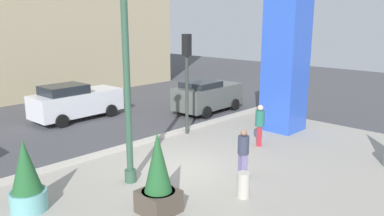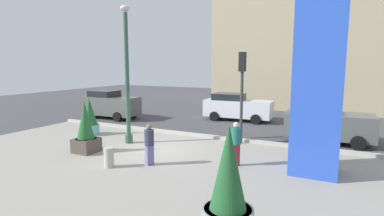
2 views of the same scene
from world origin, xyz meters
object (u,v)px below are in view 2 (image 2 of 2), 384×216
Objects in this scene: concrete_bollard at (109,158)px; pedestrian_on_sidewalk at (236,142)px; lamp_post at (127,78)px; art_pillar_blue at (319,85)px; car_intersection at (327,124)px; potted_plant_near_left at (90,119)px; traffic_light_far_side at (242,82)px; car_passing_lane at (110,104)px; potted_plant_by_pillar at (228,194)px; potted_plant_curbside at (86,130)px; car_far_lane at (237,107)px; pedestrian_by_curb at (149,143)px.

pedestrian_on_sidewalk reaches higher than concrete_bollard.
lamp_post is 1.05× the size of art_pillar_blue.
art_pillar_blue reaches higher than car_intersection.
potted_plant_near_left is 0.45× the size of traffic_light_far_side.
lamp_post reaches higher than potted_plant_near_left.
pedestrian_on_sidewalk is (11.24, -5.86, -0.04)m from car_passing_lane.
potted_plant_by_pillar reaches higher than potted_plant_curbside.
potted_plant_curbside is 8.58m from car_passing_lane.
pedestrian_on_sidewalk is (-2.69, -0.57, -2.16)m from art_pillar_blue.
lamp_post is at bearing 177.86° from art_pillar_blue.
art_pillar_blue is 4.43m from traffic_light_far_side.
potted_plant_curbside is at bearing -108.40° from car_far_lane.
car_passing_lane is (-10.41, 2.61, -1.97)m from traffic_light_far_side.
lamp_post is at bearing 171.16° from pedestrian_on_sidewalk.
pedestrian_on_sidewalk is at bearing 25.05° from pedestrian_by_curb.
art_pillar_blue is at bearing -3.89° from potted_plant_near_left.
potted_plant_by_pillar is 14.53m from car_far_lane.
potted_plant_curbside reaches higher than concrete_bollard.
pedestrian_on_sidewalk is at bearing 106.60° from potted_plant_by_pillar.
potted_plant_by_pillar is 1.17× the size of potted_plant_curbside.
pedestrian_by_curb is at bearing -41.03° from car_passing_lane.
lamp_post is 2.95× the size of potted_plant_curbside.
car_far_lane is at bearing 110.02° from traffic_light_far_side.
car_passing_lane is at bearing 119.66° from potted_plant_near_left.
art_pillar_blue is 1.35× the size of car_far_lane.
car_intersection is at bearing -32.53° from car_far_lane.
car_intersection is at bearing 19.14° from potted_plant_near_left.
potted_plant_by_pillar is at bearing -24.89° from potted_plant_curbside.
traffic_light_far_side is (7.84, 1.90, 2.05)m from potted_plant_near_left.
traffic_light_far_side is (3.28, 5.52, 2.57)m from concrete_bollard.
pedestrian_by_curb is at bearing -154.95° from pedestrian_on_sidewalk.
concrete_bollard is 0.18× the size of car_intersection.
potted_plant_near_left is (-2.98, 0.46, -2.26)m from lamp_post.
car_passing_lane reaches higher than car_far_lane.
lamp_post reaches higher than concrete_bollard.
potted_plant_near_left is 8.32m from traffic_light_far_side.
potted_plant_curbside is 1.39× the size of pedestrian_by_curb.
potted_plant_near_left is at bearing 132.42° from potted_plant_curbside.
pedestrian_by_curb is at bearing -89.95° from car_far_lane.
car_intersection is at bearing -2.07° from car_passing_lane.
potted_plant_by_pillar is at bearing -38.61° from lamp_post.
potted_plant_by_pillar reaches higher than car_intersection.
car_intersection is at bearing 35.38° from potted_plant_curbside.
concrete_bollard is at bearing -132.47° from car_intersection.
car_passing_lane is at bearing 165.94° from traffic_light_far_side.
potted_plant_curbside is 7.35m from traffic_light_far_side.
lamp_post is 4.10× the size of pedestrian_by_curb.
lamp_post reaches higher than traffic_light_far_side.
art_pillar_blue is 8.23× the size of concrete_bollard.
traffic_light_far_side is (-2.26, 8.05, 1.87)m from potted_plant_by_pillar.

